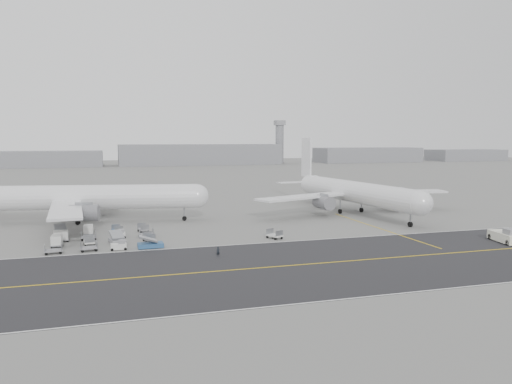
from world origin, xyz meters
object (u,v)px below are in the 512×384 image
object	(u,v)px
airliner_b	(352,192)
pushback_tug	(508,236)
control_tower	(280,141)
airliner_a	(82,197)
ground_crew_a	(218,252)
jet_bridge	(374,194)

from	to	relation	value
airliner_b	pushback_tug	distance (m)	40.59
control_tower	airliner_a	distance (m)	268.07
airliner_b	pushback_tug	world-z (taller)	airliner_b
airliner_a	airliner_b	distance (m)	62.35
pushback_tug	ground_crew_a	world-z (taller)	pushback_tug
ground_crew_a	control_tower	bearing A→B (deg)	66.68
control_tower	airliner_b	distance (m)	248.83
airliner_a	airliner_b	xyz separation A→B (m)	(62.20, -4.37, -0.18)
control_tower	ground_crew_a	world-z (taller)	control_tower
airliner_a	ground_crew_a	distance (m)	44.88
airliner_a	airliner_b	bearing A→B (deg)	-83.49
pushback_tug	ground_crew_a	size ratio (longest dim) A/B	6.03
airliner_a	pushback_tug	world-z (taller)	airliner_a
pushback_tug	ground_crew_a	bearing A→B (deg)	-173.62
control_tower	airliner_a	world-z (taller)	control_tower
airliner_a	pushback_tug	distance (m)	84.29
pushback_tug	jet_bridge	bearing A→B (deg)	106.42
airliner_a	jet_bridge	distance (m)	68.58
jet_bridge	airliner_a	bearing A→B (deg)	-168.67
airliner_b	pushback_tug	xyz separation A→B (m)	(9.86, -39.15, -4.19)
jet_bridge	ground_crew_a	bearing A→B (deg)	-128.56
control_tower	airliner_b	size ratio (longest dim) A/B	0.59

